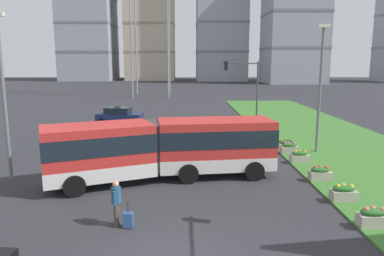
{
  "coord_description": "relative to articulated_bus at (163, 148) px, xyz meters",
  "views": [
    {
      "loc": [
        0.36,
        -10.37,
        6.03
      ],
      "look_at": [
        0.8,
        10.5,
        2.2
      ],
      "focal_mm": 34.11,
      "sensor_mm": 36.0,
      "label": 1
    }
  ],
  "objects": [
    {
      "name": "apartment_tower_westcentre",
      "position": [
        -9.8,
        103.91,
        19.89
      ],
      "size": [
        15.69,
        15.22,
        43.04
      ],
      "color": "#C6B299",
      "rests_on": "ground"
    },
    {
      "name": "grass_median",
      "position": [
        12.4,
        2.15,
        -1.61
      ],
      "size": [
        10.0,
        70.0,
        0.08
      ],
      "primitive_type": "cube",
      "color": "#3D752D",
      "rests_on": "ground_plane"
    },
    {
      "name": "flower_planter_4",
      "position": [
        8.0,
        4.99,
        -1.23
      ],
      "size": [
        1.1,
        0.56,
        0.74
      ],
      "color": "#B7AD9E",
      "rests_on": "grass_median"
    },
    {
      "name": "streetlight_median",
      "position": [
        9.9,
        5.29,
        2.95
      ],
      "size": [
        0.7,
        0.28,
        8.33
      ],
      "color": "slate",
      "rests_on": "ground"
    },
    {
      "name": "streetlight_left",
      "position": [
        -7.76,
        -0.17,
        2.95
      ],
      "size": [
        0.7,
        0.28,
        8.32
      ],
      "color": "slate",
      "rests_on": "ground"
    },
    {
      "name": "flower_planter_2",
      "position": [
        8.0,
        -0.56,
        -1.23
      ],
      "size": [
        1.1,
        0.56,
        0.74
      ],
      "color": "#B7AD9E",
      "rests_on": "grass_median"
    },
    {
      "name": "pedestrian_crossing",
      "position": [
        -1.42,
        -5.46,
        -0.65
      ],
      "size": [
        0.36,
        0.58,
        1.74
      ],
      "color": "#4C4238",
      "rests_on": "ground"
    },
    {
      "name": "traffic_light_far_right",
      "position": [
        6.6,
        14.15,
        2.46
      ],
      "size": [
        3.21,
        0.28,
        6.04
      ],
      "color": "#474C51",
      "rests_on": "ground"
    },
    {
      "name": "articulated_bus",
      "position": [
        0.0,
        0.0,
        0.0
      ],
      "size": [
        11.99,
        5.27,
        3.0
      ],
      "color": "red",
      "rests_on": "ground"
    },
    {
      "name": "flower_planter_5",
      "position": [
        8.0,
        5.88,
        -1.23
      ],
      "size": [
        1.1,
        0.56,
        0.74
      ],
      "color": "#B7AD9E",
      "rests_on": "grass_median"
    },
    {
      "name": "flower_planter_0",
      "position": [
        8.0,
        -5.85,
        -1.23
      ],
      "size": [
        1.1,
        0.56,
        0.74
      ],
      "color": "#B7AD9E",
      "rests_on": "grass_median"
    },
    {
      "name": "flower_planter_3",
      "position": [
        8.0,
        2.78,
        -1.23
      ],
      "size": [
        1.1,
        0.56,
        0.74
      ],
      "color": "#B7AD9E",
      "rests_on": "grass_median"
    },
    {
      "name": "apartment_tower_eastcentre",
      "position": [
        31.36,
        84.66,
        16.81
      ],
      "size": [
        15.65,
        15.79,
        36.88
      ],
      "color": "#9EA3AD",
      "rests_on": "ground"
    },
    {
      "name": "flower_planter_1",
      "position": [
        8.0,
        -3.34,
        -1.23
      ],
      "size": [
        1.1,
        0.56,
        0.74
      ],
      "color": "#B7AD9E",
      "rests_on": "grass_median"
    },
    {
      "name": "car_navy_sedan",
      "position": [
        -5.3,
        17.35,
        -0.9
      ],
      "size": [
        4.59,
        2.47,
        1.58
      ],
      "color": "#19234C",
      "rests_on": "ground"
    },
    {
      "name": "rolling_suitcase",
      "position": [
        -0.97,
        -5.66,
        -1.34
      ],
      "size": [
        0.38,
        0.27,
        0.97
      ],
      "color": "#335693",
      "rests_on": "ground"
    },
    {
      "name": "apartment_tower_centre",
      "position": [
        12.67,
        98.62,
        19.78
      ],
      "size": [
        15.35,
        14.77,
        42.82
      ],
      "color": "#9EA3AD",
      "rests_on": "ground"
    }
  ]
}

